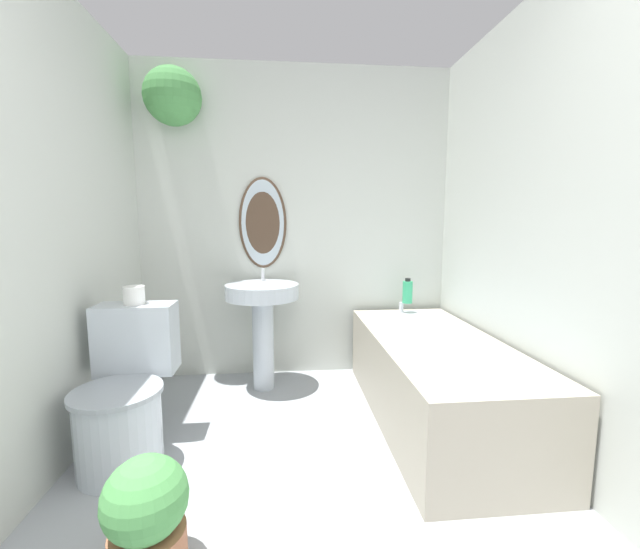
{
  "coord_description": "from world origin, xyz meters",
  "views": [
    {
      "loc": [
        -0.11,
        -0.36,
        1.22
      ],
      "look_at": [
        0.08,
        1.69,
        0.94
      ],
      "focal_mm": 22.0,
      "sensor_mm": 36.0,
      "label": 1
    }
  ],
  "objects_px": {
    "shampoo_bottle": "(407,292)",
    "potted_plant": "(146,515)",
    "bathtub": "(435,377)",
    "toilet_paper_roll": "(134,295)",
    "toilet": "(125,397)",
    "pedestal_sink": "(263,310)"
  },
  "relations": [
    {
      "from": "shampoo_bottle",
      "to": "potted_plant",
      "type": "xyz_separation_m",
      "value": [
        -1.44,
        -1.64,
        -0.46
      ]
    },
    {
      "from": "pedestal_sink",
      "to": "toilet_paper_roll",
      "type": "height_order",
      "value": "pedestal_sink"
    },
    {
      "from": "toilet",
      "to": "bathtub",
      "type": "xyz_separation_m",
      "value": [
        1.73,
        0.24,
        -0.06
      ]
    },
    {
      "from": "shampoo_bottle",
      "to": "toilet_paper_roll",
      "type": "distance_m",
      "value": 1.92
    },
    {
      "from": "pedestal_sink",
      "to": "toilet_paper_roll",
      "type": "distance_m",
      "value": 0.93
    },
    {
      "from": "bathtub",
      "to": "potted_plant",
      "type": "height_order",
      "value": "bathtub"
    },
    {
      "from": "bathtub",
      "to": "pedestal_sink",
      "type": "bearing_deg",
      "value": 152.06
    },
    {
      "from": "toilet",
      "to": "pedestal_sink",
      "type": "xyz_separation_m",
      "value": [
        0.66,
        0.81,
        0.26
      ]
    },
    {
      "from": "bathtub",
      "to": "toilet_paper_roll",
      "type": "relative_size",
      "value": 14.94
    },
    {
      "from": "toilet",
      "to": "potted_plant",
      "type": "relative_size",
      "value": 1.83
    },
    {
      "from": "toilet",
      "to": "toilet_paper_roll",
      "type": "distance_m",
      "value": 0.53
    },
    {
      "from": "pedestal_sink",
      "to": "shampoo_bottle",
      "type": "relative_size",
      "value": 4.51
    },
    {
      "from": "pedestal_sink",
      "to": "bathtub",
      "type": "bearing_deg",
      "value": -27.94
    },
    {
      "from": "potted_plant",
      "to": "bathtub",
      "type": "bearing_deg",
      "value": 33.97
    },
    {
      "from": "toilet",
      "to": "shampoo_bottle",
      "type": "bearing_deg",
      "value": 27.85
    },
    {
      "from": "toilet",
      "to": "toilet_paper_roll",
      "type": "bearing_deg",
      "value": 90.0
    },
    {
      "from": "pedestal_sink",
      "to": "bathtub",
      "type": "distance_m",
      "value": 1.26
    },
    {
      "from": "pedestal_sink",
      "to": "potted_plant",
      "type": "height_order",
      "value": "pedestal_sink"
    },
    {
      "from": "toilet",
      "to": "shampoo_bottle",
      "type": "xyz_separation_m",
      "value": [
        1.77,
        0.94,
        0.35
      ]
    },
    {
      "from": "shampoo_bottle",
      "to": "potted_plant",
      "type": "height_order",
      "value": "shampoo_bottle"
    },
    {
      "from": "bathtub",
      "to": "potted_plant",
      "type": "xyz_separation_m",
      "value": [
        -1.4,
        -0.95,
        -0.05
      ]
    },
    {
      "from": "toilet",
      "to": "shampoo_bottle",
      "type": "distance_m",
      "value": 2.04
    }
  ]
}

